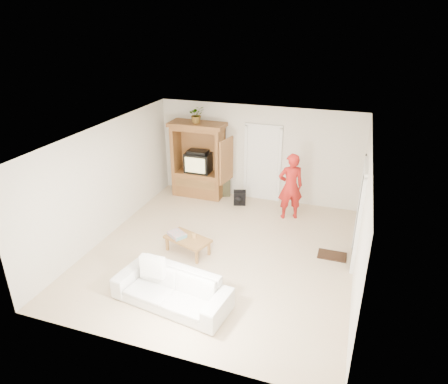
# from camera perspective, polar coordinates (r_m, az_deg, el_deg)

# --- Properties ---
(floor) EXTENTS (6.00, 6.00, 0.00)m
(floor) POSITION_cam_1_polar(r_m,az_deg,el_deg) (8.81, -0.33, -8.50)
(floor) COLOR tan
(floor) RESTS_ON ground
(ceiling) EXTENTS (6.00, 6.00, 0.00)m
(ceiling) POSITION_cam_1_polar(r_m,az_deg,el_deg) (7.73, -0.38, 7.99)
(ceiling) COLOR white
(ceiling) RESTS_ON floor
(wall_back) EXTENTS (5.50, 0.00, 5.50)m
(wall_back) POSITION_cam_1_polar(r_m,az_deg,el_deg) (10.87, 4.83, 5.50)
(wall_back) COLOR silver
(wall_back) RESTS_ON floor
(wall_front) EXTENTS (5.50, 0.00, 5.50)m
(wall_front) POSITION_cam_1_polar(r_m,az_deg,el_deg) (5.82, -10.28, -12.61)
(wall_front) COLOR silver
(wall_front) RESTS_ON floor
(wall_left) EXTENTS (0.00, 6.00, 6.00)m
(wall_left) POSITION_cam_1_polar(r_m,az_deg,el_deg) (9.37, -16.46, 1.50)
(wall_left) COLOR silver
(wall_left) RESTS_ON floor
(wall_right) EXTENTS (0.00, 6.00, 6.00)m
(wall_right) POSITION_cam_1_polar(r_m,az_deg,el_deg) (7.82, 19.10, -3.46)
(wall_right) COLOR silver
(wall_right) RESTS_ON floor
(armoire) EXTENTS (1.82, 1.14, 2.10)m
(armoire) POSITION_cam_1_polar(r_m,az_deg,el_deg) (11.15, -3.56, 3.91)
(armoire) COLOR brown
(armoire) RESTS_ON floor
(door_back) EXTENTS (0.85, 0.05, 2.04)m
(door_back) POSITION_cam_1_polar(r_m,az_deg,el_deg) (10.90, 5.51, 3.97)
(door_back) COLOR white
(door_back) RESTS_ON floor
(doorway_right) EXTENTS (0.05, 0.90, 2.04)m
(doorway_right) POSITION_cam_1_polar(r_m,az_deg,el_deg) (8.48, 18.76, -3.34)
(doorway_right) COLOR black
(doorway_right) RESTS_ON floor
(framed_picture) EXTENTS (0.03, 0.60, 0.48)m
(framed_picture) POSITION_cam_1_polar(r_m,az_deg,el_deg) (9.46, 19.45, 3.25)
(framed_picture) COLOR black
(framed_picture) RESTS_ON wall_right
(doormat) EXTENTS (0.60, 0.40, 0.02)m
(doormat) POSITION_cam_1_polar(r_m,az_deg,el_deg) (8.96, 15.18, -8.73)
(doormat) COLOR #382316
(doormat) RESTS_ON floor
(plant) EXTENTS (0.53, 0.51, 0.45)m
(plant) POSITION_cam_1_polar(r_m,az_deg,el_deg) (10.73, -3.94, 10.99)
(plant) COLOR #4C7238
(plant) RESTS_ON armoire
(man) EXTENTS (0.74, 0.62, 1.71)m
(man) POSITION_cam_1_polar(r_m,az_deg,el_deg) (9.98, 9.47, 0.79)
(man) COLOR #A51A16
(man) RESTS_ON floor
(sofa) EXTENTS (2.20, 1.13, 0.61)m
(sofa) POSITION_cam_1_polar(r_m,az_deg,el_deg) (7.29, -7.50, -13.60)
(sofa) COLOR silver
(sofa) RESTS_ON floor
(coffee_table) EXTENTS (1.09, 0.81, 0.36)m
(coffee_table) POSITION_cam_1_polar(r_m,az_deg,el_deg) (8.65, -5.22, -6.82)
(coffee_table) COLOR brown
(coffee_table) RESTS_ON floor
(towel) EXTENTS (0.47, 0.44, 0.08)m
(towel) POSITION_cam_1_polar(r_m,az_deg,el_deg) (8.70, -6.74, -6.04)
(towel) COLOR #F55154
(towel) RESTS_ON coffee_table
(candle) EXTENTS (0.08, 0.08, 0.10)m
(candle) POSITION_cam_1_polar(r_m,az_deg,el_deg) (8.59, -4.31, -6.27)
(candle) COLOR tan
(candle) RESTS_ON coffee_table
(backpack_black) EXTENTS (0.37, 0.28, 0.40)m
(backpack_black) POSITION_cam_1_polar(r_m,az_deg,el_deg) (10.78, 2.25, -0.87)
(backpack_black) COLOR black
(backpack_black) RESTS_ON floor
(backpack_olive) EXTENTS (0.49, 0.43, 0.77)m
(backpack_olive) POSITION_cam_1_polar(r_m,az_deg,el_deg) (11.30, -0.18, 1.38)
(backpack_olive) COLOR #47442B
(backpack_olive) RESTS_ON floor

